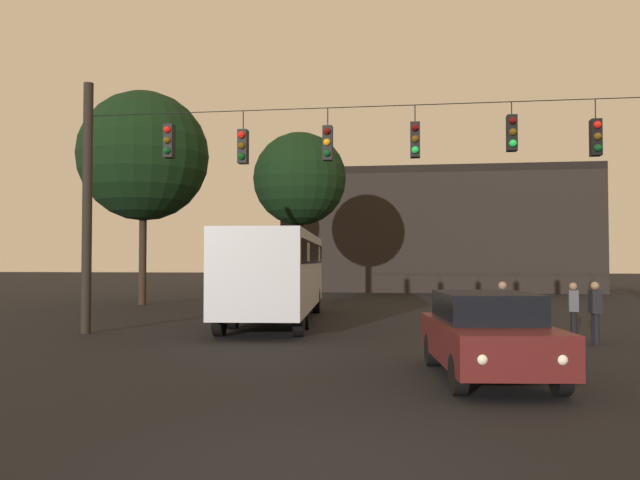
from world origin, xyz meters
name	(u,v)px	position (x,y,z in m)	size (l,w,h in m)	color
ground_plane	(391,305)	(0.00, 24.50, 0.00)	(168.00, 168.00, 0.00)	black
overhead_signal_span	(374,181)	(-0.02, 11.29, 4.26)	(16.94, 0.44, 7.28)	black
city_bus	(277,268)	(-3.59, 15.49, 1.87)	(3.46, 11.18, 3.00)	#B7BCC6
car_near_right	(487,334)	(2.31, 5.62, 0.80)	(2.28, 4.48, 1.52)	#511919
pedestrian_crossing_left	(573,308)	(5.22, 11.71, 0.85)	(0.29, 0.39, 1.52)	black
pedestrian_crossing_center	(595,309)	(5.53, 10.82, 0.88)	(0.26, 0.38, 1.57)	black
pedestrian_crossing_right	(503,309)	(3.25, 10.62, 0.88)	(0.32, 0.41, 1.57)	black
corner_building	(435,233)	(2.73, 42.68, 4.22)	(21.12, 12.16, 8.44)	black
tree_left_silhouette	(300,179)	(-4.63, 25.96, 6.24)	(4.71, 4.71, 8.62)	black
tree_behind_building	(144,156)	(-11.80, 23.23, 7.13)	(6.23, 6.23, 10.26)	#2D2116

